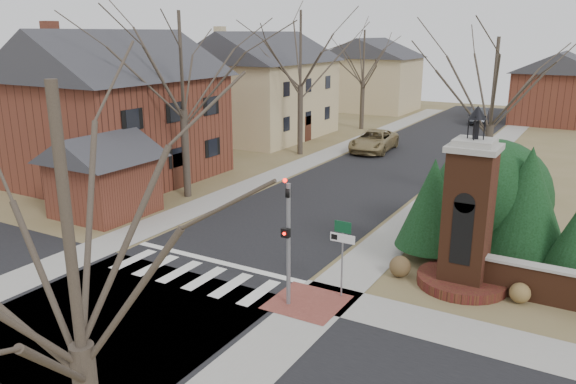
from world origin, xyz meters
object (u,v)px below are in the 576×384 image
Objects in this scene: brick_gate_monument at (467,229)px; pickup_truck at (374,141)px; traffic_signal_pole at (288,232)px; distant_car at (481,115)px; sign_post at (342,244)px.

brick_gate_monument reaches higher than pickup_truck.
traffic_signal_pole is 0.92× the size of distant_car.
brick_gate_monument is 1.32× the size of distant_car.
distant_car is (-7.40, 38.97, -1.36)m from brick_gate_monument.
traffic_signal_pole is at bearing -79.16° from pickup_truck.
pickup_truck is at bearing 72.87° from distant_car.
brick_gate_monument reaches higher than distant_car.
traffic_signal_pole is at bearing -136.76° from brick_gate_monument.
brick_gate_monument is (3.41, 3.01, 0.22)m from sign_post.
traffic_signal_pole is 0.78× the size of pickup_truck.
sign_post is 42.18m from distant_car.
distant_car is at bearing 95.43° from sign_post.
distant_car reaches higher than pickup_truck.
traffic_signal_pole is 1.64× the size of sign_post.
pickup_truck is at bearing 119.24° from brick_gate_monument.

